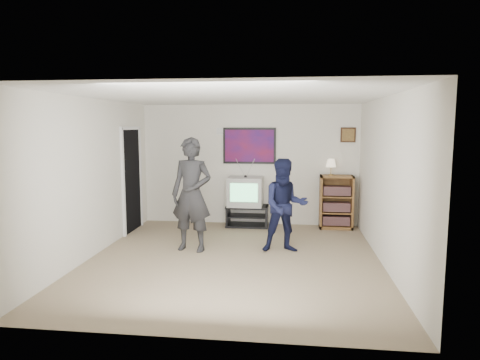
% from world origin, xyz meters
% --- Properties ---
extents(room_shell, '(4.51, 5.00, 2.51)m').
position_xyz_m(room_shell, '(0.00, 0.35, 1.25)').
color(room_shell, brown).
rests_on(room_shell, ground).
extents(media_stand, '(0.86, 0.48, 0.43)m').
position_xyz_m(media_stand, '(-0.02, 2.23, 0.22)').
color(media_stand, black).
rests_on(media_stand, room_shell).
extents(crt_television, '(0.70, 0.60, 0.59)m').
position_xyz_m(crt_television, '(-0.06, 2.23, 0.73)').
color(crt_television, '#A2A29D').
rests_on(crt_television, media_stand).
extents(bookshelf, '(0.66, 0.37, 1.08)m').
position_xyz_m(bookshelf, '(1.78, 2.28, 0.54)').
color(bookshelf, '#543B19').
rests_on(bookshelf, room_shell).
extents(table_lamp, '(0.21, 0.21, 0.33)m').
position_xyz_m(table_lamp, '(1.66, 2.30, 1.24)').
color(table_lamp, beige).
rests_on(table_lamp, bookshelf).
extents(person_tall, '(0.75, 0.56, 1.88)m').
position_xyz_m(person_tall, '(-0.76, 0.44, 0.94)').
color(person_tall, black).
rests_on(person_tall, room_shell).
extents(person_short, '(0.83, 0.70, 1.54)m').
position_xyz_m(person_short, '(0.78, 0.53, 0.77)').
color(person_short, black).
rests_on(person_short, room_shell).
extents(controller_left, '(0.04, 0.12, 0.04)m').
position_xyz_m(controller_left, '(-0.75, 0.68, 1.22)').
color(controller_left, white).
rests_on(controller_left, person_tall).
extents(controller_right, '(0.05, 0.13, 0.04)m').
position_xyz_m(controller_right, '(0.81, 0.79, 1.08)').
color(controller_right, white).
rests_on(controller_right, person_short).
extents(poster, '(1.10, 0.03, 0.75)m').
position_xyz_m(poster, '(0.00, 2.48, 1.65)').
color(poster, black).
rests_on(poster, room_shell).
extents(air_vent, '(0.28, 0.02, 0.14)m').
position_xyz_m(air_vent, '(-0.55, 2.48, 1.95)').
color(air_vent, white).
rests_on(air_vent, room_shell).
extents(small_picture, '(0.30, 0.03, 0.30)m').
position_xyz_m(small_picture, '(2.00, 2.48, 1.88)').
color(small_picture, black).
rests_on(small_picture, room_shell).
extents(doorway, '(0.03, 0.85, 2.00)m').
position_xyz_m(doorway, '(-2.23, 1.60, 1.00)').
color(doorway, black).
rests_on(doorway, room_shell).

